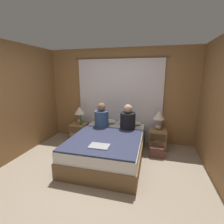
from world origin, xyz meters
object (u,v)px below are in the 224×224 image
Objects in this scene: pillow_left at (105,121)px; pillow_right at (129,123)px; handbag_on_floor at (157,151)px; nightstand_left at (80,132)px; person_right_in_bed at (128,120)px; laptop_on_bed at (99,146)px; nightstand_right at (157,139)px; lamp_left at (80,112)px; bed at (108,147)px; person_left_in_bed at (102,118)px; beer_bottle_on_left_stand at (81,122)px; lamp_right at (159,117)px.

pillow_right is at bearing 0.00° from pillow_left.
handbag_on_floor is (0.72, -0.53, -0.47)m from pillow_right.
pillow_left is at bearing 6.91° from nightstand_left.
person_right_in_bed is 1.70× the size of laptop_on_bed.
lamp_left is at bearing 178.47° from nightstand_right.
lamp_left is (-1.06, 0.81, 0.54)m from bed.
lamp_left is (0.00, 0.06, 0.56)m from nightstand_left.
pillow_left is 1.53m from laptop_on_bed.
lamp_left is 0.78× the size of pillow_left.
bed is 5.73× the size of laptop_on_bed.
pillow_left reaches higher than nightstand_left.
beer_bottle_on_left_stand is (-0.64, 0.17, -0.20)m from person_left_in_bed.
pillow_right is (1.38, 0.09, 0.35)m from nightstand_left.
person_left_in_bed reaches higher than nightstand_left.
person_left_in_bed is 0.69m from beer_bottle_on_left_stand.
pillow_right reaches higher than laptop_on_bed.
pillow_left is at bearing 2.54° from lamp_left.
pillow_left reaches higher than bed.
pillow_right is (-0.74, 0.03, -0.21)m from lamp_right.
beer_bottle_on_left_stand reaches higher than pillow_left.
bed is at bearing 91.02° from laptop_on_bed.
bed is 0.96m from pillow_left.
beer_bottle_on_left_stand is at bearing -43.81° from nightstand_left.
nightstand_left is 1.05× the size of lamp_right.
pillow_left is (-1.38, 0.03, -0.21)m from lamp_right.
nightstand_right is at bearing 2.80° from beer_bottle_on_left_stand.
nightstand_left is 0.96m from person_left_in_bed.
pillow_left reaches higher than handbag_on_floor.
lamp_left is 1.82m from laptop_on_bed.
pillow_right is 1.66× the size of laptop_on_bed.
nightstand_left is at bearing -176.31° from pillow_right.
pillow_left is at bearing 158.78° from handbag_on_floor.
pillow_right is 2.55× the size of beer_bottle_on_left_stand.
lamp_right is 1.30× the size of laptop_on_bed.
nightstand_left is at bearing 180.00° from nightstand_right.
laptop_on_bed is (0.33, -1.49, -0.02)m from pillow_left.
nightstand_right is at bearing 35.33° from bed.
person_right_in_bed is at bearing -7.29° from beer_bottle_on_left_stand.
nightstand_left is at bearing 136.19° from beer_bottle_on_left_stand.
pillow_right is at bearing 92.94° from person_right_in_bed.
lamp_left is (-2.12, 0.06, 0.56)m from nightstand_right.
pillow_right is at bearing 173.09° from nightstand_right.
person_right_in_bed is at bearing -159.78° from nightstand_right.
person_left_in_bed is 1.01× the size of person_right_in_bed.
lamp_left is 1.44m from person_right_in_bed.
handbag_on_floor is (1.37, -0.53, -0.47)m from pillow_left.
lamp_right is 0.84m from handbag_on_floor.
lamp_right is 1.41m from person_left_in_bed.
nightstand_left is at bearing 127.45° from laptop_on_bed.
pillow_right reaches higher than bed.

